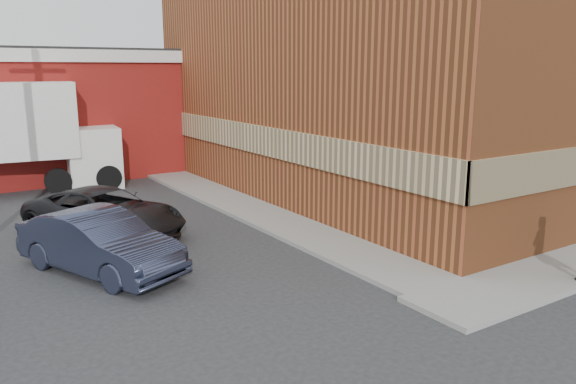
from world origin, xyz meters
TOP-DOWN VIEW (x-y plane):
  - ground at (0.00, 0.00)m, footprint 90.00×90.00m
  - brick_building at (8.50, 9.00)m, footprint 14.25×18.25m
  - sidewalk_west at (0.60, 9.00)m, footprint 1.80×18.00m
  - sedan at (-5.22, 5.11)m, footprint 3.20×4.73m
  - suv_a at (-4.30, 8.06)m, footprint 4.32×5.45m
  - box_truck at (-5.75, 15.90)m, footprint 8.85×3.55m

SIDE VIEW (x-z plane):
  - ground at x=0.00m, z-range 0.00..0.00m
  - sidewalk_west at x=0.60m, z-range 0.00..0.12m
  - suv_a at x=-4.30m, z-range 0.00..1.38m
  - sedan at x=-5.22m, z-range 0.00..1.47m
  - box_truck at x=-5.75m, z-range 0.33..4.58m
  - brick_building at x=8.50m, z-range 0.00..9.36m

